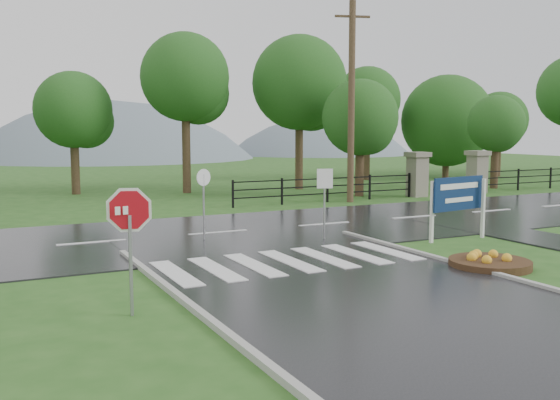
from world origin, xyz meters
TOP-DOWN VIEW (x-y plane):
  - ground at (0.00, 0.00)m, footprint 120.00×120.00m
  - main_road at (0.00, 10.00)m, footprint 90.00×8.00m
  - walkway at (8.50, 4.00)m, footprint 2.20×11.00m
  - crosswalk at (0.00, 5.00)m, footprint 6.50×2.80m
  - pillar_west at (13.00, 16.00)m, footprint 1.00×1.00m
  - pillar_east at (17.00, 16.00)m, footprint 1.00×1.00m
  - fence_west at (7.75, 16.00)m, footprint 9.58×0.08m
  - hills at (3.49, 65.00)m, footprint 102.00×48.00m
  - treeline at (1.00, 24.00)m, footprint 83.20×5.20m
  - stop_sign at (-4.64, 2.34)m, footprint 1.07×0.34m
  - estate_billboard at (6.11, 5.60)m, footprint 2.20×0.41m
  - flower_bed at (4.14, 2.33)m, footprint 1.98×1.98m
  - reg_sign_small at (2.44, 7.38)m, footprint 0.47×0.17m
  - reg_sign_round at (-0.86, 8.94)m, footprint 0.49×0.18m
  - utility_pole_east at (8.68, 15.50)m, footprint 1.58×0.60m
  - entrance_tree_left at (10.54, 17.50)m, footprint 3.83×3.83m
  - entrance_tree_right at (19.78, 17.50)m, footprint 3.22×3.22m

SIDE VIEW (x-z plane):
  - hills at x=3.49m, z-range -39.54..8.46m
  - ground at x=0.00m, z-range 0.00..0.00m
  - main_road at x=0.00m, z-range -0.02..0.02m
  - walkway at x=8.50m, z-range -0.02..0.02m
  - treeline at x=1.00m, z-range -5.00..5.00m
  - crosswalk at x=0.00m, z-range 0.05..0.07m
  - flower_bed at x=4.14m, z-range -0.05..0.34m
  - fence_west at x=7.75m, z-range 0.12..1.32m
  - pillar_west at x=13.00m, z-range 0.06..2.30m
  - pillar_east at x=17.00m, z-range 0.06..2.30m
  - estate_billboard at x=6.11m, z-range 0.37..2.31m
  - reg_sign_round at x=-0.86m, z-range 0.30..2.49m
  - reg_sign_small at x=2.44m, z-range 0.45..2.65m
  - stop_sign at x=-4.64m, z-range 0.50..3.00m
  - entrance_tree_right at x=19.78m, z-range 1.00..6.30m
  - entrance_tree_left at x=10.54m, z-range 1.00..6.87m
  - utility_pole_east at x=8.68m, z-range 0.07..9.21m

